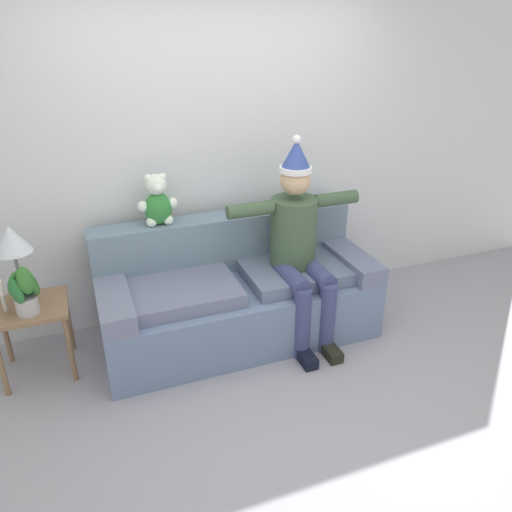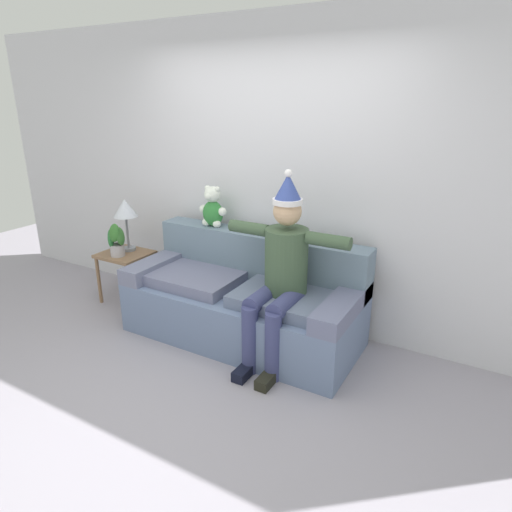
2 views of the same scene
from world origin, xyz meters
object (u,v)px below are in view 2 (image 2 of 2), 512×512
Objects in this scene: couch at (245,300)px; teddy_bear at (213,208)px; potted_plant at (117,240)px; candle_tall at (112,238)px; side_table at (126,261)px; table_lamp at (125,211)px; person_seated at (281,269)px.

teddy_bear is at bearing 152.50° from couch.
potted_plant is at bearing -176.95° from couch.
candle_tall is at bearing -166.51° from teddy_bear.
candle_tall reaches higher than side_table.
couch is 1.61m from candle_tall.
table_lamp is (-1.47, 0.11, 0.60)m from couch.
couch is 1.44m from side_table.
teddy_bear is (-0.93, 0.43, 0.28)m from person_seated.
table_lamp is at bearing 175.78° from couch.
table_lamp is 0.32m from candle_tall.
person_seated is 1.06m from teddy_bear.
teddy_bear is at bearing 13.49° from candle_tall.
couch is 3.88× the size of side_table.
teddy_bear is 0.71× the size of table_lamp.
teddy_bear reaches higher than candle_tall.
teddy_bear reaches higher than couch.
person_seated reaches higher than side_table.
potted_plant is (-1.43, -0.08, 0.35)m from couch.
person_seated is 2.84× the size of table_lamp.
couch is at bearing -0.01° from candle_tall.
table_lamp reaches higher than candle_tall.
potted_plant is at bearing -28.33° from candle_tall.
couch is 0.63m from person_seated.
couch reaches higher than candle_tall.
teddy_bear is 1.15m from side_table.
potted_plant is 1.57× the size of candle_tall.
person_seated is at bearing -2.82° from potted_plant.
side_table is at bearing 179.20° from couch.
table_lamp is at bearing 171.71° from person_seated.
table_lamp is 0.32m from potted_plant.
person_seated reaches higher than potted_plant.
person_seated is at bearing -21.31° from couch.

